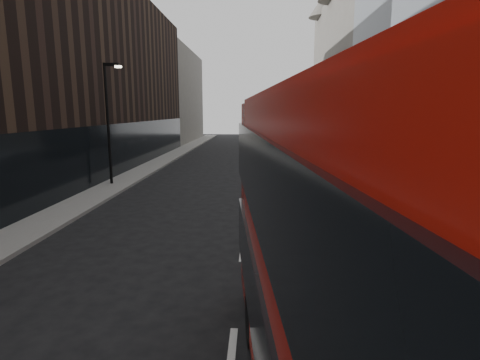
# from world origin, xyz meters

# --- Properties ---
(sidewalk_right) EXTENTS (3.00, 80.00, 0.15)m
(sidewalk_right) POSITION_xyz_m (7.50, 25.00, 0.07)
(sidewalk_right) COLOR slate
(sidewalk_right) RESTS_ON ground
(sidewalk_left) EXTENTS (2.00, 80.00, 0.15)m
(sidewalk_left) POSITION_xyz_m (-8.00, 25.00, 0.07)
(sidewalk_left) COLOR slate
(sidewalk_left) RESTS_ON ground
(building_modern_block) EXTENTS (5.03, 22.00, 20.00)m
(building_modern_block) POSITION_xyz_m (11.47, 21.00, 9.90)
(building_modern_block) COLOR gray
(building_modern_block) RESTS_ON ground
(building_victorian) EXTENTS (6.50, 24.00, 21.00)m
(building_victorian) POSITION_xyz_m (11.38, 44.00, 9.66)
(building_victorian) COLOR #67615B
(building_victorian) RESTS_ON ground
(building_left_mid) EXTENTS (5.00, 24.00, 14.00)m
(building_left_mid) POSITION_xyz_m (-11.50, 30.00, 7.00)
(building_left_mid) COLOR black
(building_left_mid) RESTS_ON ground
(building_left_far) EXTENTS (5.00, 20.00, 13.00)m
(building_left_far) POSITION_xyz_m (-11.50, 52.00, 6.50)
(building_left_far) COLOR #67615B
(building_left_far) RESTS_ON ground
(street_lamp) EXTENTS (1.06, 0.22, 7.00)m
(street_lamp) POSITION_xyz_m (-8.22, 18.00, 4.18)
(street_lamp) COLOR black
(street_lamp) RESTS_ON sidewalk_left
(red_bus) EXTENTS (3.80, 11.76, 4.68)m
(red_bus) POSITION_xyz_m (1.92, -0.76, 2.60)
(red_bus) COLOR #A7120A
(red_bus) RESTS_ON ground
(grey_bus) EXTENTS (3.27, 12.05, 3.85)m
(grey_bus) POSITION_xyz_m (2.95, 40.84, 2.06)
(grey_bus) COLOR black
(grey_bus) RESTS_ON ground
(car_a) EXTENTS (2.11, 4.70, 1.57)m
(car_a) POSITION_xyz_m (1.73, 16.84, 0.78)
(car_a) COLOR black
(car_a) RESTS_ON ground
(car_b) EXTENTS (1.92, 4.32, 1.38)m
(car_b) POSITION_xyz_m (1.33, 24.77, 0.69)
(car_b) COLOR #919599
(car_b) RESTS_ON ground
(car_c) EXTENTS (1.89, 4.57, 1.32)m
(car_c) POSITION_xyz_m (0.79, 31.85, 0.66)
(car_c) COLOR black
(car_c) RESTS_ON ground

